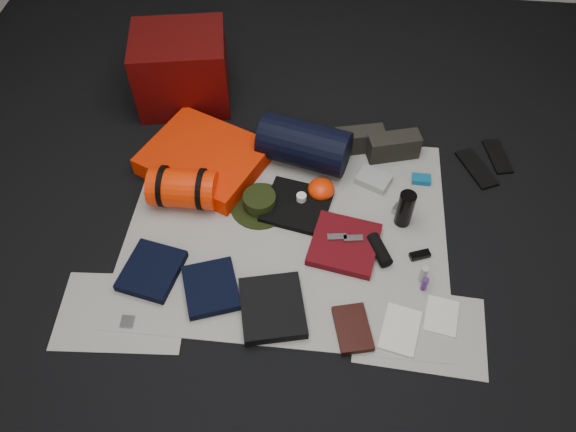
# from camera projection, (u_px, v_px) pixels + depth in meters

# --- Properties ---
(floor) EXTENTS (4.50, 4.50, 0.02)m
(floor) POSITION_uv_depth(u_px,v_px,m) (287.00, 229.00, 2.86)
(floor) COLOR black
(floor) RESTS_ON ground
(newspaper_mat) EXTENTS (1.60, 1.30, 0.01)m
(newspaper_mat) POSITION_uv_depth(u_px,v_px,m) (287.00, 228.00, 2.85)
(newspaper_mat) COLOR beige
(newspaper_mat) RESTS_ON floor
(newspaper_sheet_front_left) EXTENTS (0.61, 0.44, 0.00)m
(newspaper_sheet_front_left) POSITION_uv_depth(u_px,v_px,m) (122.00, 312.00, 2.56)
(newspaper_sheet_front_left) COLOR beige
(newspaper_sheet_front_left) RESTS_ON floor
(newspaper_sheet_front_right) EXTENTS (0.60, 0.43, 0.00)m
(newspaper_sheet_front_right) POSITION_uv_depth(u_px,v_px,m) (420.00, 330.00, 2.51)
(newspaper_sheet_front_right) COLOR beige
(newspaper_sheet_front_right) RESTS_ON floor
(red_cabinet) EXTENTS (0.60, 0.53, 0.44)m
(red_cabinet) POSITION_uv_depth(u_px,v_px,m) (182.00, 69.00, 3.28)
(red_cabinet) COLOR #490505
(red_cabinet) RESTS_ON floor
(sleeping_pad) EXTENTS (0.75, 0.70, 0.11)m
(sleeping_pad) POSITION_uv_depth(u_px,v_px,m) (205.00, 158.00, 3.07)
(sleeping_pad) COLOR #FA2902
(sleeping_pad) RESTS_ON newspaper_mat
(stuff_sack) EXTENTS (0.34, 0.20, 0.20)m
(stuff_sack) POSITION_uv_depth(u_px,v_px,m) (183.00, 189.00, 2.87)
(stuff_sack) COLOR #FF2D04
(stuff_sack) RESTS_ON newspaper_mat
(sack_strap_left) EXTENTS (0.02, 0.22, 0.22)m
(sack_strap_left) POSITION_uv_depth(u_px,v_px,m) (164.00, 186.00, 2.87)
(sack_strap_left) COLOR black
(sack_strap_left) RESTS_ON newspaper_mat
(sack_strap_right) EXTENTS (0.03, 0.22, 0.22)m
(sack_strap_right) POSITION_uv_depth(u_px,v_px,m) (202.00, 189.00, 2.86)
(sack_strap_right) COLOR black
(sack_strap_right) RESTS_ON newspaper_mat
(navy_duffel) EXTENTS (0.53, 0.36, 0.25)m
(navy_duffel) POSITION_uv_depth(u_px,v_px,m) (304.00, 145.00, 3.03)
(navy_duffel) COLOR black
(navy_duffel) RESTS_ON newspaper_mat
(boonie_brim) EXTENTS (0.41, 0.41, 0.01)m
(boonie_brim) POSITION_uv_depth(u_px,v_px,m) (260.00, 206.00, 2.93)
(boonie_brim) COLOR black
(boonie_brim) RESTS_ON newspaper_mat
(boonie_crown) EXTENTS (0.17, 0.17, 0.07)m
(boonie_crown) POSITION_uv_depth(u_px,v_px,m) (260.00, 201.00, 2.90)
(boonie_crown) COLOR black
(boonie_crown) RESTS_ON boonie_brim
(hiking_boot_left) EXTENTS (0.29, 0.16, 0.13)m
(hiking_boot_left) POSITION_uv_depth(u_px,v_px,m) (360.00, 140.00, 3.14)
(hiking_boot_left) COLOR black
(hiking_boot_left) RESTS_ON newspaper_mat
(hiking_boot_right) EXTENTS (0.30, 0.18, 0.14)m
(hiking_boot_right) POSITION_uv_depth(u_px,v_px,m) (393.00, 146.00, 3.10)
(hiking_boot_right) COLOR black
(hiking_boot_right) RESTS_ON newspaper_mat
(flip_flop_left) EXTENTS (0.22, 0.31, 0.02)m
(flip_flop_left) POSITION_uv_depth(u_px,v_px,m) (477.00, 168.00, 3.09)
(flip_flop_left) COLOR black
(flip_flop_left) RESTS_ON floor
(flip_flop_right) EXTENTS (0.15, 0.27, 0.01)m
(flip_flop_right) POSITION_uv_depth(u_px,v_px,m) (498.00, 156.00, 3.15)
(flip_flop_right) COLOR black
(flip_flop_right) RESTS_ON floor
(trousers_navy_a) EXTENTS (0.30, 0.33, 0.04)m
(trousers_navy_a) POSITION_uv_depth(u_px,v_px,m) (152.00, 271.00, 2.67)
(trousers_navy_a) COLOR black
(trousers_navy_a) RESTS_ON newspaper_mat
(trousers_navy_b) EXTENTS (0.32, 0.34, 0.04)m
(trousers_navy_b) POSITION_uv_depth(u_px,v_px,m) (211.00, 288.00, 2.61)
(trousers_navy_b) COLOR black
(trousers_navy_b) RESTS_ON newspaper_mat
(trousers_charcoal) EXTENTS (0.35, 0.38, 0.05)m
(trousers_charcoal) POSITION_uv_depth(u_px,v_px,m) (272.00, 308.00, 2.54)
(trousers_charcoal) COLOR black
(trousers_charcoal) RESTS_ON newspaper_mat
(black_tshirt) EXTENTS (0.38, 0.36, 0.03)m
(black_tshirt) POSITION_uv_depth(u_px,v_px,m) (297.00, 206.00, 2.91)
(black_tshirt) COLOR black
(black_tshirt) RESTS_ON newspaper_mat
(red_shirt) EXTENTS (0.37, 0.37, 0.04)m
(red_shirt) POSITION_uv_depth(u_px,v_px,m) (344.00, 244.00, 2.76)
(red_shirt) COLOR #5A0910
(red_shirt) RESTS_ON newspaper_mat
(orange_stuff_sack) EXTENTS (0.15, 0.15, 0.09)m
(orange_stuff_sack) POSITION_uv_depth(u_px,v_px,m) (321.00, 189.00, 2.94)
(orange_stuff_sack) COLOR #FF2D04
(orange_stuff_sack) RESTS_ON newspaper_mat
(first_aid_pouch) EXTENTS (0.21, 0.19, 0.04)m
(first_aid_pouch) POSITION_uv_depth(u_px,v_px,m) (374.00, 179.00, 3.02)
(first_aid_pouch) COLOR #979F96
(first_aid_pouch) RESTS_ON newspaper_mat
(water_bottle) EXTENTS (0.10, 0.10, 0.21)m
(water_bottle) POSITION_uv_depth(u_px,v_px,m) (405.00, 209.00, 2.79)
(water_bottle) COLOR black
(water_bottle) RESTS_ON newspaper_mat
(speaker) EXTENTS (0.13, 0.18, 0.07)m
(speaker) POSITION_uv_depth(u_px,v_px,m) (379.00, 250.00, 2.72)
(speaker) COLOR black
(speaker) RESTS_ON newspaper_mat
(compact_camera) EXTENTS (0.11, 0.09, 0.04)m
(compact_camera) POSITION_uv_depth(u_px,v_px,m) (402.00, 211.00, 2.89)
(compact_camera) COLOR #9F9FA4
(compact_camera) RESTS_ON newspaper_mat
(cyan_case) EXTENTS (0.10, 0.07, 0.03)m
(cyan_case) POSITION_uv_depth(u_px,v_px,m) (421.00, 179.00, 3.03)
(cyan_case) COLOR #0E5E8B
(cyan_case) RESTS_ON newspaper_mat
(toiletry_purple) EXTENTS (0.03, 0.03, 0.08)m
(toiletry_purple) POSITION_uv_depth(u_px,v_px,m) (424.00, 284.00, 2.60)
(toiletry_purple) COLOR #4B2069
(toiletry_purple) RESTS_ON newspaper_mat
(toiletry_clear) EXTENTS (0.05, 0.05, 0.10)m
(toiletry_clear) POSITION_uv_depth(u_px,v_px,m) (423.00, 274.00, 2.62)
(toiletry_clear) COLOR #A2A7A3
(toiletry_clear) RESTS_ON newspaper_mat
(paperback_book) EXTENTS (0.20, 0.26, 0.03)m
(paperback_book) POSITION_uv_depth(u_px,v_px,m) (353.00, 328.00, 2.49)
(paperback_book) COLOR black
(paperback_book) RESTS_ON newspaper_mat
(map_booklet) EXTENTS (0.20, 0.26, 0.01)m
(map_booklet) POSITION_uv_depth(u_px,v_px,m) (400.00, 330.00, 2.50)
(map_booklet) COLOR silver
(map_booklet) RESTS_ON newspaper_mat
(map_printout) EXTENTS (0.17, 0.21, 0.01)m
(map_printout) POSITION_uv_depth(u_px,v_px,m) (442.00, 316.00, 2.54)
(map_printout) COLOR silver
(map_printout) RESTS_ON newspaper_mat
(sunglasses) EXTENTS (0.11, 0.07, 0.03)m
(sunglasses) POSITION_uv_depth(u_px,v_px,m) (420.00, 255.00, 2.73)
(sunglasses) COLOR black
(sunglasses) RESTS_ON newspaper_mat
(key_cluster) EXTENTS (0.06, 0.06, 0.01)m
(key_cluster) POSITION_uv_depth(u_px,v_px,m) (128.00, 322.00, 2.52)
(key_cluster) COLOR #9F9FA4
(key_cluster) RESTS_ON newspaper_mat
(tape_roll) EXTENTS (0.05, 0.05, 0.03)m
(tape_roll) POSITION_uv_depth(u_px,v_px,m) (301.00, 197.00, 2.90)
(tape_roll) COLOR white
(tape_roll) RESTS_ON black_tshirt
(energy_bar_a) EXTENTS (0.10, 0.05, 0.01)m
(energy_bar_a) POSITION_uv_depth(u_px,v_px,m) (337.00, 237.00, 2.75)
(energy_bar_a) COLOR #9F9FA4
(energy_bar_a) RESTS_ON red_shirt
(energy_bar_b) EXTENTS (0.10, 0.05, 0.01)m
(energy_bar_b) POSITION_uv_depth(u_px,v_px,m) (353.00, 238.00, 2.75)
(energy_bar_b) COLOR #9F9FA4
(energy_bar_b) RESTS_ON red_shirt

